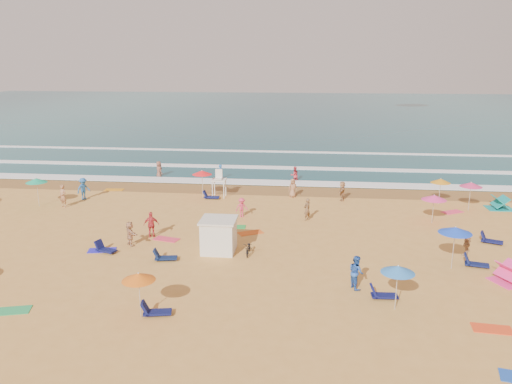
# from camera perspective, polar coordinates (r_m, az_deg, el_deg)

# --- Properties ---
(ground) EXTENTS (220.00, 220.00, 0.00)m
(ground) POSITION_cam_1_polar(r_m,az_deg,el_deg) (34.60, -5.34, -4.82)
(ground) COLOR gold
(ground) RESTS_ON ground
(ocean) EXTENTS (220.00, 140.00, 0.18)m
(ocean) POSITION_cam_1_polar(r_m,az_deg,el_deg) (116.68, 2.88, 9.10)
(ocean) COLOR #0C4756
(ocean) RESTS_ON ground
(wet_sand) EXTENTS (220.00, 220.00, 0.00)m
(wet_sand) POSITION_cam_1_polar(r_m,az_deg,el_deg) (46.38, -2.31, 0.35)
(wet_sand) COLOR olive
(wet_sand) RESTS_ON ground
(surf_foam) EXTENTS (200.00, 18.70, 0.05)m
(surf_foam) POSITION_cam_1_polar(r_m,az_deg,el_deg) (54.86, -0.97, 2.73)
(surf_foam) COLOR white
(surf_foam) RESTS_ON ground
(cabana) EXTENTS (2.00, 2.00, 2.00)m
(cabana) POSITION_cam_1_polar(r_m,az_deg,el_deg) (31.20, -4.28, -5.06)
(cabana) COLOR silver
(cabana) RESTS_ON ground
(cabana_roof) EXTENTS (2.20, 2.20, 0.12)m
(cabana_roof) POSITION_cam_1_polar(r_m,az_deg,el_deg) (30.86, -4.32, -3.21)
(cabana_roof) COLOR silver
(cabana_roof) RESTS_ON cabana
(bicycle) EXTENTS (0.55, 1.56, 0.82)m
(bicycle) POSITION_cam_1_polar(r_m,az_deg,el_deg) (30.86, -0.86, -6.42)
(bicycle) COLOR black
(bicycle) RESTS_ON ground
(lifeguard_stand) EXTENTS (1.20, 1.20, 2.10)m
(lifeguard_stand) POSITION_cam_1_polar(r_m,az_deg,el_deg) (43.51, -4.24, 0.76)
(lifeguard_stand) COLOR white
(lifeguard_stand) RESTS_ON ground
(beach_umbrellas) EXTENTS (58.15, 22.60, 0.76)m
(beach_umbrellas) POSITION_cam_1_polar(r_m,az_deg,el_deg) (33.88, -3.16, -1.47)
(beach_umbrellas) COLOR green
(beach_umbrellas) RESTS_ON ground
(loungers) EXTENTS (30.98, 20.99, 0.34)m
(loungers) POSITION_cam_1_polar(r_m,az_deg,el_deg) (30.11, -0.86, -7.47)
(loungers) COLOR #0F1C4D
(loungers) RESTS_ON ground
(towels) EXTENTS (47.99, 26.68, 0.03)m
(towels) POSITION_cam_1_polar(r_m,az_deg,el_deg) (32.10, -6.87, -6.43)
(towels) COLOR red
(towels) RESTS_ON ground
(popup_tents) EXTENTS (6.60, 16.19, 1.20)m
(popup_tents) POSITION_cam_1_polar(r_m,az_deg,el_deg) (37.49, 26.58, -3.85)
(popup_tents) COLOR #F7368D
(popup_tents) RESTS_ON ground
(beachgoers) EXTENTS (39.94, 25.21, 2.15)m
(beachgoers) POSITION_cam_1_polar(r_m,az_deg,el_deg) (38.69, -9.05, -1.51)
(beachgoers) COLOR #C43136
(beachgoers) RESTS_ON ground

